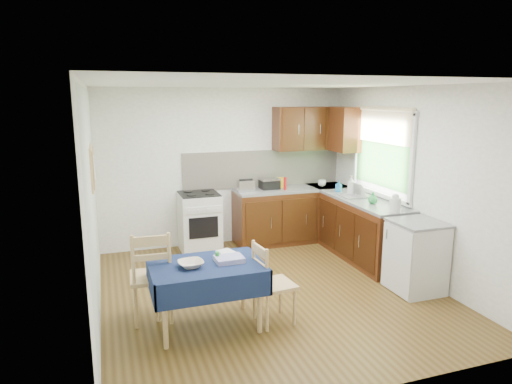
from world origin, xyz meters
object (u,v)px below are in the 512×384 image
object	(u,v)px
chair_far	(152,274)
kettle	(395,204)
toaster	(246,186)
dish_rack	(356,195)
sandwich_press	(269,184)
dining_table	(207,274)
chair_near	(270,281)

from	to	relation	value
chair_far	kettle	xyz separation A→B (m)	(3.12, 0.20, 0.47)
chair_far	kettle	bearing A→B (deg)	-173.16
chair_far	toaster	distance (m)	2.71
dish_rack	sandwich_press	bearing A→B (deg)	120.07
dish_rack	kettle	world-z (taller)	kettle
chair_far	sandwich_press	size ratio (longest dim) A/B	3.45
dining_table	kettle	distance (m)	2.69
dining_table	chair_near	bearing A→B (deg)	-8.08
sandwich_press	kettle	bearing A→B (deg)	-55.13
chair_near	sandwich_press	size ratio (longest dim) A/B	3.03
chair_far	chair_near	world-z (taller)	chair_far
kettle	dining_table	bearing A→B (deg)	-168.62
kettle	dish_rack	bearing A→B (deg)	89.41
dining_table	chair_near	size ratio (longest dim) A/B	1.30
chair_far	dish_rack	world-z (taller)	dish_rack
chair_near	dish_rack	xyz separation A→B (m)	(1.96, 1.62, 0.46)
dining_table	kettle	size ratio (longest dim) A/B	4.73
toaster	chair_far	bearing A→B (deg)	-146.67
chair_near	dining_table	bearing A→B (deg)	72.91
dining_table	kettle	world-z (taller)	kettle
sandwich_press	kettle	world-z (taller)	kettle
chair_far	sandwich_press	xyz separation A→B (m)	(2.12, 2.15, 0.45)
kettle	toaster	bearing A→B (deg)	127.47
chair_near	sandwich_press	world-z (taller)	sandwich_press
toaster	sandwich_press	xyz separation A→B (m)	(0.42, 0.08, -0.01)
dining_table	kettle	bearing A→B (deg)	14.10
chair_far	toaster	bearing A→B (deg)	-126.16
sandwich_press	chair_far	bearing A→B (deg)	-127.08
chair_far	sandwich_press	world-z (taller)	sandwich_press
kettle	sandwich_press	bearing A→B (deg)	117.38
dining_table	dish_rack	size ratio (longest dim) A/B	2.51
dining_table	chair_far	xyz separation A→B (m)	(-0.52, 0.32, -0.05)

